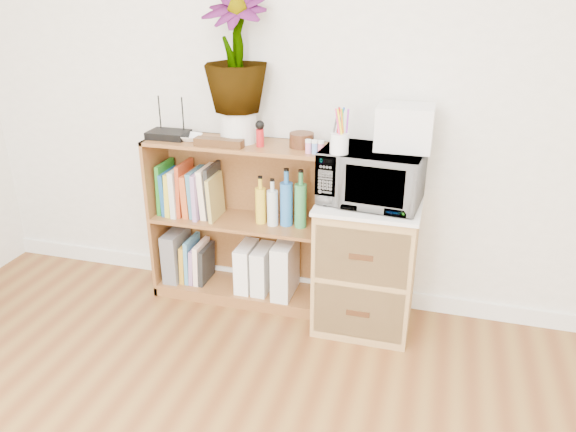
% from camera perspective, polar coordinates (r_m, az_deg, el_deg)
% --- Properties ---
extents(skirting_board, '(4.00, 0.02, 0.10)m').
position_cam_1_polar(skirting_board, '(3.43, 1.54, -6.98)').
color(skirting_board, white).
rests_on(skirting_board, ground).
extents(bookshelf, '(1.00, 0.30, 0.95)m').
position_cam_1_polar(bookshelf, '(3.21, -5.07, -0.72)').
color(bookshelf, brown).
rests_on(bookshelf, ground).
extents(wicker_unit, '(0.50, 0.45, 0.70)m').
position_cam_1_polar(wicker_unit, '(3.03, 7.94, -5.00)').
color(wicker_unit, '#9E7542').
rests_on(wicker_unit, ground).
extents(microwave, '(0.52, 0.38, 0.27)m').
position_cam_1_polar(microwave, '(2.82, 8.47, 4.01)').
color(microwave, silver).
rests_on(microwave, wicker_unit).
extents(pen_cup, '(0.09, 0.09, 0.10)m').
position_cam_1_polar(pen_cup, '(2.69, 5.23, 7.36)').
color(pen_cup, white).
rests_on(pen_cup, microwave).
extents(small_appliance, '(0.27, 0.22, 0.21)m').
position_cam_1_polar(small_appliance, '(2.80, 11.78, 8.83)').
color(small_appliance, silver).
rests_on(small_appliance, microwave).
extents(router, '(0.22, 0.15, 0.04)m').
position_cam_1_polar(router, '(3.18, -12.04, 8.10)').
color(router, black).
rests_on(router, bookshelf).
extents(white_bowl, '(0.13, 0.13, 0.03)m').
position_cam_1_polar(white_bowl, '(3.12, -9.96, 7.87)').
color(white_bowl, white).
rests_on(white_bowl, bookshelf).
extents(plant_pot, '(0.20, 0.20, 0.17)m').
position_cam_1_polar(plant_pot, '(3.04, -5.07, 9.06)').
color(plant_pot, silver).
rests_on(plant_pot, bookshelf).
extents(potted_plant, '(0.34, 0.34, 0.60)m').
position_cam_1_polar(potted_plant, '(2.97, -5.34, 16.28)').
color(potted_plant, '#376C2B').
rests_on(potted_plant, plant_pot).
extents(trinket_box, '(0.26, 0.07, 0.04)m').
position_cam_1_polar(trinket_box, '(2.97, -7.03, 7.41)').
color(trinket_box, '#35210E').
rests_on(trinket_box, bookshelf).
extents(kokeshi_doll, '(0.04, 0.04, 0.09)m').
position_cam_1_polar(kokeshi_doll, '(2.95, -2.86, 7.93)').
color(kokeshi_doll, '#AB1519').
rests_on(kokeshi_doll, bookshelf).
extents(wooden_bowl, '(0.13, 0.13, 0.07)m').
position_cam_1_polar(wooden_bowl, '(2.94, 1.39, 7.72)').
color(wooden_bowl, '#3A210F').
rests_on(wooden_bowl, bookshelf).
extents(paint_jars, '(0.11, 0.04, 0.06)m').
position_cam_1_polar(paint_jars, '(2.83, 2.72, 6.89)').
color(paint_jars, '#D4757E').
rests_on(paint_jars, bookshelf).
extents(file_box, '(0.09, 0.24, 0.30)m').
position_cam_1_polar(file_box, '(3.47, -11.23, -3.80)').
color(file_box, slate).
rests_on(file_box, bookshelf).
extents(magazine_holder_left, '(0.09, 0.22, 0.27)m').
position_cam_1_polar(magazine_holder_left, '(3.30, -4.22, -5.13)').
color(magazine_holder_left, white).
rests_on(magazine_holder_left, bookshelf).
extents(magazine_holder_mid, '(0.09, 0.22, 0.27)m').
position_cam_1_polar(magazine_holder_mid, '(3.28, -2.58, -5.39)').
color(magazine_holder_mid, white).
rests_on(magazine_holder_mid, bookshelf).
extents(magazine_holder_right, '(0.10, 0.26, 0.33)m').
position_cam_1_polar(magazine_holder_right, '(3.23, -0.28, -5.27)').
color(magazine_holder_right, silver).
rests_on(magazine_holder_right, bookshelf).
extents(cookbooks, '(0.35, 0.20, 0.31)m').
position_cam_1_polar(cookbooks, '(3.26, -9.92, 2.45)').
color(cookbooks, '#217820').
rests_on(cookbooks, bookshelf).
extents(liquor_bottles, '(0.29, 0.07, 0.32)m').
position_cam_1_polar(liquor_bottles, '(3.06, -0.53, 1.66)').
color(liquor_bottles, gold).
rests_on(liquor_bottles, bookshelf).
extents(lower_books, '(0.16, 0.19, 0.27)m').
position_cam_1_polar(lower_books, '(3.43, -9.23, -4.54)').
color(lower_books, '#BF8A21').
rests_on(lower_books, bookshelf).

